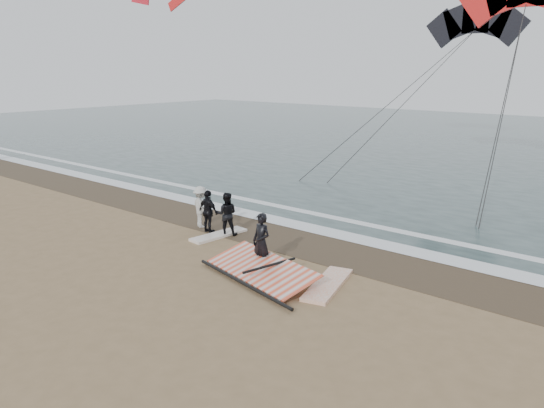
{
  "coord_description": "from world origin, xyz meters",
  "views": [
    {
      "loc": [
        10.28,
        -9.26,
        5.72
      ],
      "look_at": [
        0.17,
        3.0,
        1.6
      ],
      "focal_mm": 35.0,
      "sensor_mm": 36.0,
      "label": 1
    }
  ],
  "objects_px": {
    "man_main": "(261,242)",
    "sail_rig": "(263,270)",
    "board_cream": "(219,235)",
    "board_white": "(328,284)"
  },
  "relations": [
    {
      "from": "board_white",
      "to": "sail_rig",
      "type": "bearing_deg",
      "value": -177.94
    },
    {
      "from": "man_main",
      "to": "board_white",
      "type": "relative_size",
      "value": 0.69
    },
    {
      "from": "board_cream",
      "to": "man_main",
      "type": "bearing_deg",
      "value": -17.92
    },
    {
      "from": "man_main",
      "to": "board_white",
      "type": "height_order",
      "value": "man_main"
    },
    {
      "from": "man_main",
      "to": "board_cream",
      "type": "relative_size",
      "value": 0.78
    },
    {
      "from": "board_white",
      "to": "board_cream",
      "type": "relative_size",
      "value": 1.13
    },
    {
      "from": "man_main",
      "to": "sail_rig",
      "type": "xyz_separation_m",
      "value": [
        0.38,
        -0.38,
        -0.65
      ]
    },
    {
      "from": "man_main",
      "to": "sail_rig",
      "type": "distance_m",
      "value": 0.84
    },
    {
      "from": "man_main",
      "to": "board_cream",
      "type": "distance_m",
      "value": 3.56
    },
    {
      "from": "board_white",
      "to": "sail_rig",
      "type": "relative_size",
      "value": 0.6
    }
  ]
}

